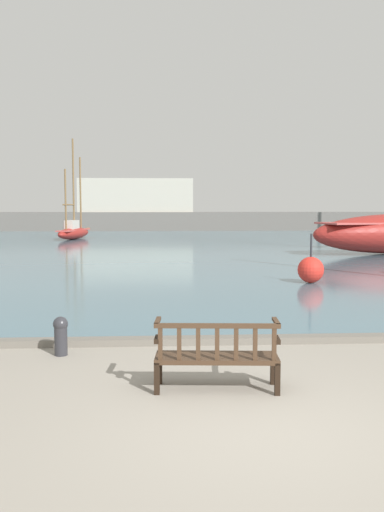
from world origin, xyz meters
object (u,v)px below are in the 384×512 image
(sailboat_nearest_starboard, at_px, (73,231))
(channel_buoy, at_px, (311,270))
(park_bench, at_px, (217,355))
(mooring_bollard, at_px, (61,334))

(sailboat_nearest_starboard, relative_size, channel_buoy, 4.71)
(park_bench, distance_m, sailboat_nearest_starboard, 34.07)
(park_bench, relative_size, channel_buoy, 1.10)
(mooring_bollard, height_order, channel_buoy, channel_buoy)
(mooring_bollard, bearing_deg, sailboat_nearest_starboard, 98.03)
(mooring_bollard, relative_size, channel_buoy, 0.42)
(park_bench, bearing_deg, mooring_bollard, 141.04)
(park_bench, height_order, mooring_bollard, park_bench)
(channel_buoy, bearing_deg, park_bench, -111.69)
(sailboat_nearest_starboard, distance_m, mooring_bollard, 31.82)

